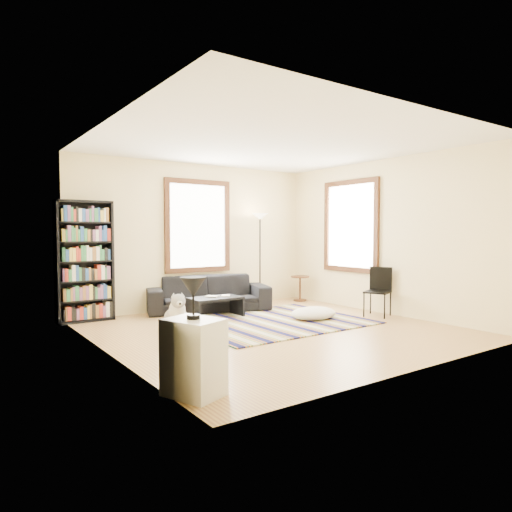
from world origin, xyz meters
TOP-DOWN VIEW (x-y plane):
  - floor at (0.00, 0.00)m, footprint 5.00×5.00m
  - ceiling at (0.00, 0.00)m, footprint 5.00×5.00m
  - wall_back at (0.00, 2.55)m, footprint 5.00×0.10m
  - wall_front at (0.00, -2.55)m, footprint 5.00×0.10m
  - wall_left at (-2.55, 0.00)m, footprint 0.10×5.00m
  - wall_right at (2.55, 0.00)m, footprint 0.10×5.00m
  - window_back at (0.00, 2.47)m, footprint 1.20×0.06m
  - window_right at (2.47, 0.80)m, footprint 0.06×1.20m
  - rug at (0.33, 0.50)m, footprint 2.90×2.32m
  - sofa at (-0.02, 2.05)m, footprint 2.42×1.55m
  - bookshelf at (-2.19, 2.32)m, footprint 0.90×0.30m
  - coffee_table at (-0.26, 1.35)m, footprint 1.02×0.82m
  - book_a at (-0.36, 1.35)m, footprint 0.27×0.26m
  - book_b at (-0.11, 1.40)m, footprint 0.24×0.25m
  - floor_cushion at (1.03, 0.27)m, footprint 1.00×0.87m
  - floor_lamp at (1.26, 2.15)m, footprint 0.39×0.39m
  - side_table at (2.20, 1.99)m, footprint 0.44×0.44m
  - folding_chair at (2.15, -0.16)m, footprint 0.55×0.54m
  - white_cabinet at (-2.30, -1.80)m, footprint 0.53×0.60m
  - table_lamp at (-2.30, -1.80)m, footprint 0.31×0.31m
  - dog at (-1.20, 0.92)m, footprint 0.52×0.64m

SIDE VIEW (x-z plane):
  - floor at x=0.00m, z-range -0.10..0.00m
  - rug at x=0.33m, z-range 0.00..0.02m
  - floor_cushion at x=1.03m, z-range 0.00..0.21m
  - coffee_table at x=-0.26m, z-range 0.00..0.36m
  - side_table at x=2.20m, z-range 0.00..0.54m
  - dog at x=-1.20m, z-range 0.00..0.55m
  - sofa at x=-0.02m, z-range 0.00..0.66m
  - white_cabinet at x=-2.30m, z-range 0.00..0.70m
  - book_b at x=-0.11m, z-range 0.36..0.38m
  - book_a at x=-0.36m, z-range 0.36..0.38m
  - folding_chair at x=2.15m, z-range 0.00..0.86m
  - table_lamp at x=-2.30m, z-range 0.70..1.08m
  - floor_lamp at x=1.26m, z-range 0.00..1.86m
  - bookshelf at x=-2.19m, z-range 0.00..2.00m
  - wall_back at x=0.00m, z-range 0.00..2.80m
  - wall_front at x=0.00m, z-range 0.00..2.80m
  - wall_left at x=-2.55m, z-range 0.00..2.80m
  - wall_right at x=2.55m, z-range 0.00..2.80m
  - window_back at x=0.00m, z-range 0.80..2.40m
  - window_right at x=2.47m, z-range 0.80..2.40m
  - ceiling at x=0.00m, z-range 2.80..2.90m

